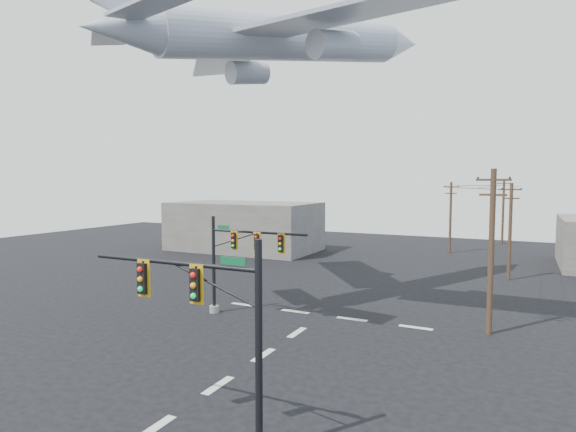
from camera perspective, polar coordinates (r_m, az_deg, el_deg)
The scene contains 11 objects.
ground at distance 22.15m, azimuth -8.28°, elevation -19.26°, with size 120.00×120.00×0.00m, color black.
lane_markings at distance 26.40m, azimuth -1.48°, elevation -15.23°, with size 14.00×21.20×0.01m.
signal_mast_near at distance 16.52m, azimuth -8.28°, elevation -13.59°, with size 7.25×0.77×6.99m.
signal_mast_far at distance 31.31m, azimuth -6.25°, elevation -5.19°, with size 7.11×0.71×6.46m.
utility_pole_a at distance 29.62m, azimuth 22.96°, elevation -3.57°, with size 1.89×0.44×9.47m.
utility_pole_b at distance 46.48m, azimuth 24.83°, elevation -1.46°, with size 1.72×0.49×8.57m.
utility_pole_c at distance 61.19m, azimuth 18.70°, elevation 0.01°, with size 1.75×0.35×8.57m.
utility_pole_d at distance 72.47m, azimuth 24.14°, elevation 0.65°, with size 1.81×0.64×8.96m.
power_lines at distance 51.42m, azimuth 22.32°, elevation 3.22°, with size 8.46×42.99×0.45m.
airliner at distance 35.32m, azimuth 0.05°, elevation 20.26°, with size 24.25×26.56×7.42m.
building_left at distance 60.85m, azimuth -5.23°, elevation -1.21°, with size 18.00×10.00×6.00m, color slate.
Camera 1 is at (11.55, -16.70, 8.85)m, focal length 30.00 mm.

